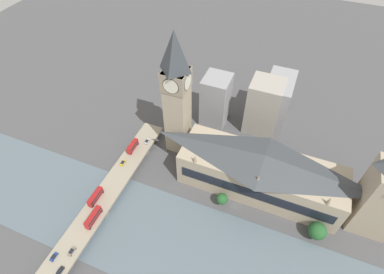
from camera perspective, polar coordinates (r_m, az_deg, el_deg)
The scene contains 18 objects.
ground_plane at distance 166.93m, azimuth 8.10°, elevation -12.87°, with size 600.00×600.00×0.00m, color #4C4C4F.
river_water at distance 153.42m, azimuth 4.61°, elevation -22.20°, with size 49.49×360.00×0.30m, color slate.
parliament_hall at distance 164.44m, azimuth 12.90°, elevation -6.56°, with size 27.26×86.08×27.98m.
clock_tower at distance 162.28m, azimuth -2.93°, elevation 8.08°, with size 13.47×13.47×78.34m.
road_bridge at distance 167.58m, azimuth -17.67°, elevation -12.90°, with size 130.98×13.00×4.82m.
double_decker_bus_lead at distance 183.99m, azimuth -11.25°, elevation -1.70°, with size 10.07×2.55×4.82m.
double_decker_bus_mid at distance 161.30m, azimuth -18.29°, elevation -14.29°, with size 11.81×2.51×4.91m.
double_decker_bus_rear at distance 167.41m, azimuth -17.92°, elevation -10.75°, with size 11.07×2.56×4.74m.
car_northbound_lead at distance 160.78m, azimuth -24.84°, elevation -20.01°, with size 4.21×1.85×1.26m.
car_northbound_mid at distance 156.91m, azimuth -23.88°, elevation -22.35°, with size 4.29×1.87×1.39m.
car_southbound_lead at distance 179.41m, azimuth -13.03°, elevation -4.79°, with size 4.33×1.75×1.47m.
car_southbound_mid at distance 158.78m, azimuth -21.94°, elevation -19.55°, with size 4.37×1.79×1.36m.
car_southbound_tail at distance 187.76m, azimuth -8.58°, elevation -0.83°, with size 4.24×1.86×1.34m.
city_block_west at distance 196.30m, azimuth 4.55°, elevation 7.03°, with size 18.04×16.47×34.84m.
city_block_center at distance 195.02m, azimuth 13.43°, elevation 5.71°, with size 19.03×19.73×36.55m.
city_block_east at distance 199.44m, azimuth 15.66°, elevation 6.17°, with size 28.52×15.74×36.10m.
tree_embankment_near at distance 163.46m, azimuth 22.75°, elevation -16.15°, with size 8.86×8.86×10.75m.
tree_embankment_mid at distance 161.46m, azimuth 5.73°, elevation -11.63°, with size 6.18×6.18×9.04m.
Camera 1 is at (-85.02, -9.59, 143.33)m, focal length 28.00 mm.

